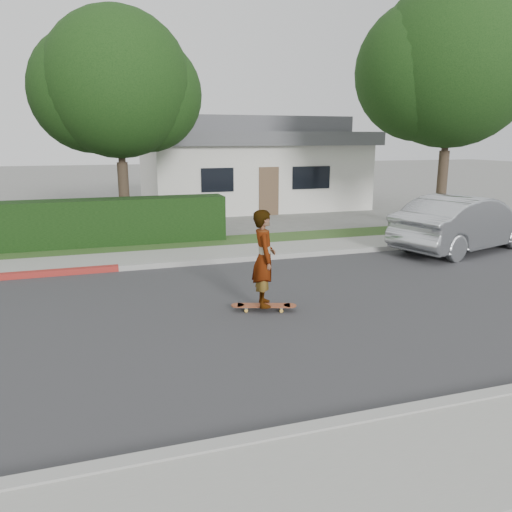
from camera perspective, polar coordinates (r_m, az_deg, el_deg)
The scene contains 12 objects.
ground at distance 9.31m, azimuth -20.43°, elevation -8.33°, with size 120.00×120.00×0.00m, color slate.
road at distance 9.31m, azimuth -20.43°, elevation -8.30°, with size 60.00×8.00×0.01m, color #2D2D30.
curb_near at distance 5.63m, azimuth -22.21°, elevation -22.66°, with size 60.00×0.20×0.15m, color #9E9E99.
curb_far at distance 13.20m, azimuth -19.78°, elevation -1.65°, with size 60.00×0.20×0.15m, color #9E9E99.
sidewalk_far at distance 14.08m, azimuth -19.67°, elevation -0.81°, with size 60.00×1.60×0.12m, color gray.
planting_strip at distance 15.64m, azimuth -19.52°, elevation 0.52°, with size 60.00×1.60×0.10m, color #2D4C1E.
tree_center at distance 17.97m, azimuth -15.61°, elevation 17.94°, with size 5.66×4.84×7.44m.
tree_right at distance 19.58m, azimuth 21.06°, elevation 19.27°, with size 6.32×5.60×8.56m.
house at distance 25.80m, azimuth -1.06°, elevation 10.60°, with size 10.60×8.60×4.30m.
skateboard at distance 9.78m, azimuth 0.90°, elevation -5.71°, with size 1.29×0.64×0.12m.
skateboarder at distance 9.52m, azimuth 0.92°, elevation -0.27°, with size 0.68×0.45×1.87m, color white.
car_silver at distance 16.21m, azimuth 22.79°, elevation 3.49°, with size 1.76×5.06×1.67m, color #ABAEB2.
Camera 1 is at (0.60, -8.69, 3.29)m, focal length 35.00 mm.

